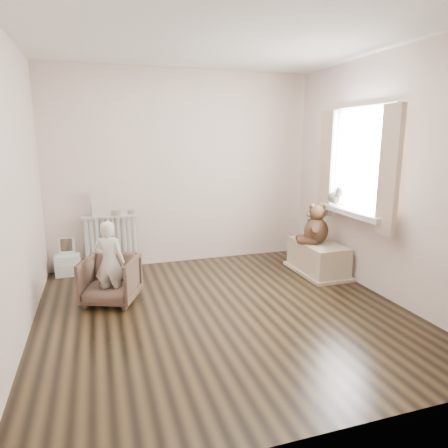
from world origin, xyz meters
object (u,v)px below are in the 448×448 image
object	(u,v)px
teddy_bear	(317,222)
toy_vanity	(67,254)
plush_cat	(335,197)
toy_bench	(318,258)
child	(109,262)
armchair	(111,280)
radiator	(111,241)

from	to	relation	value
teddy_bear	toy_vanity	bearing A→B (deg)	-174.33
toy_vanity	plush_cat	bearing A→B (deg)	-17.21
toy_bench	plush_cat	xyz separation A→B (m)	(0.14, -0.11, 0.80)
child	toy_bench	size ratio (longest dim) A/B	1.03
child	plush_cat	world-z (taller)	plush_cat
child	teddy_bear	distance (m)	2.56
toy_vanity	toy_bench	world-z (taller)	toy_vanity
toy_vanity	plush_cat	xyz separation A→B (m)	(3.21, -0.99, 0.72)
toy_vanity	armchair	size ratio (longest dim) A/B	0.86
radiator	plush_cat	xyz separation A→B (m)	(2.67, -1.02, 0.61)
toy_vanity	child	size ratio (longest dim) A/B	0.54
toy_vanity	teddy_bear	xyz separation A→B (m)	(3.03, -0.88, 0.40)
radiator	armchair	bearing A→B (deg)	-92.96
toy_bench	armchair	bearing A→B (deg)	-176.15
armchair	toy_bench	xyz separation A→B (m)	(2.58, 0.17, -0.05)
toy_bench	teddy_bear	distance (m)	0.47
toy_bench	teddy_bear	world-z (taller)	teddy_bear
child	toy_bench	bearing A→B (deg)	-152.91
armchair	child	world-z (taller)	child
teddy_bear	plush_cat	xyz separation A→B (m)	(0.18, -0.11, 0.33)
toy_vanity	plush_cat	distance (m)	3.44
radiator	toy_bench	xyz separation A→B (m)	(2.53, -0.92, -0.19)
toy_vanity	radiator	bearing A→B (deg)	3.16
child	teddy_bear	bearing A→B (deg)	-152.76
radiator	armchair	world-z (taller)	radiator
teddy_bear	armchair	bearing A→B (deg)	-154.06
toy_vanity	toy_bench	distance (m)	3.20
armchair	teddy_bear	bearing A→B (deg)	26.12
armchair	toy_bench	bearing A→B (deg)	25.98
radiator	toy_vanity	distance (m)	0.56
radiator	toy_bench	bearing A→B (deg)	-19.98
radiator	teddy_bear	size ratio (longest dim) A/B	1.48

